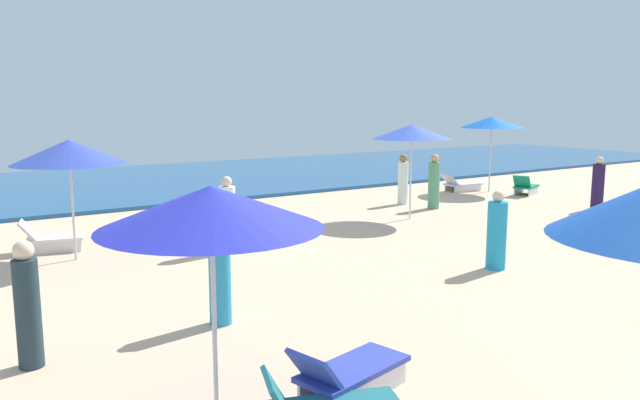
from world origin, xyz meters
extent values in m
cube|color=#1A528A|center=(0.00, 24.00, 0.06)|extent=(60.00, 12.00, 0.12)
cylinder|color=silver|center=(9.89, 14.89, 1.14)|extent=(0.05, 0.05, 2.28)
cone|color=blue|center=(9.89, 14.89, 2.48)|extent=(2.25, 2.25, 0.39)
cube|color=silver|center=(9.18, 15.24, 0.11)|extent=(1.19, 0.17, 0.22)
cube|color=silver|center=(9.23, 15.77, 0.11)|extent=(1.19, 0.17, 0.22)
cube|color=silver|center=(9.21, 15.50, 0.25)|extent=(1.39, 0.77, 0.06)
cube|color=silver|center=(8.59, 15.57, 0.45)|extent=(0.49, 0.64, 0.43)
cube|color=silver|center=(10.52, 13.46, 0.13)|extent=(0.96, 0.40, 0.25)
cube|color=silver|center=(10.34, 13.93, 0.13)|extent=(0.96, 0.40, 0.25)
cube|color=#0F7F58|center=(10.43, 13.70, 0.28)|extent=(1.26, 0.95, 0.06)
cube|color=#0F7F58|center=(9.95, 13.51, 0.49)|extent=(0.50, 0.63, 0.45)
cylinder|color=silver|center=(3.99, 12.52, 1.10)|extent=(0.05, 0.05, 2.20)
cone|color=blue|center=(3.99, 12.52, 2.39)|extent=(2.14, 2.14, 0.39)
cylinder|color=silver|center=(-4.69, 12.92, 0.98)|extent=(0.05, 0.05, 1.96)
cone|color=#3348B2|center=(-4.69, 12.92, 2.21)|extent=(2.23, 2.23, 0.49)
cube|color=silver|center=(-4.94, 13.70, 0.13)|extent=(1.00, 0.28, 0.26)
cube|color=silver|center=(-4.81, 14.23, 0.13)|extent=(1.00, 0.28, 0.26)
cube|color=white|center=(-4.88, 13.97, 0.29)|extent=(1.25, 0.89, 0.06)
cube|color=white|center=(-5.38, 14.09, 0.49)|extent=(0.50, 0.68, 0.43)
cylinder|color=silver|center=(-4.93, 5.45, 0.99)|extent=(0.05, 0.05, 1.97)
cone|color=#282EBE|center=(-4.93, 5.45, 2.18)|extent=(2.21, 2.21, 0.42)
cube|color=silver|center=(-3.38, 4.88, 0.13)|extent=(1.18, 0.31, 0.25)
cube|color=silver|center=(-3.50, 5.37, 0.13)|extent=(1.18, 0.31, 0.25)
cube|color=#3342A6|center=(-3.44, 5.12, 0.28)|extent=(1.44, 0.88, 0.06)
cube|color=#3342A6|center=(-4.04, 4.98, 0.47)|extent=(0.45, 0.62, 0.41)
cube|color=#206A6D|center=(-4.61, 4.74, 0.43)|extent=(0.44, 0.64, 0.43)
cylinder|color=#52996C|center=(5.71, 13.38, 0.70)|extent=(0.47, 0.47, 1.40)
sphere|color=tan|center=(5.71, 13.38, 1.52)|extent=(0.26, 0.26, 0.26)
cylinder|color=white|center=(-1.82, 11.81, 0.71)|extent=(0.45, 0.45, 1.42)
sphere|color=beige|center=(-1.82, 11.81, 1.52)|extent=(0.23, 0.23, 0.23)
cylinder|color=#22163E|center=(9.69, 10.56, 0.68)|extent=(0.50, 0.50, 1.37)
sphere|color=beige|center=(9.69, 10.56, 1.47)|extent=(0.23, 0.23, 0.23)
cylinder|color=silver|center=(5.48, 14.52, 0.67)|extent=(0.45, 0.45, 1.33)
sphere|color=olive|center=(5.48, 14.52, 1.45)|extent=(0.26, 0.26, 0.26)
cylinder|color=#2093C3|center=(1.91, 7.73, 0.66)|extent=(0.49, 0.49, 1.31)
sphere|color=beige|center=(1.91, 7.73, 1.42)|extent=(0.22, 0.22, 0.22)
cylinder|color=#22353D|center=(-6.29, 7.83, 0.67)|extent=(0.42, 0.42, 1.34)
sphere|color=beige|center=(-6.29, 7.83, 1.45)|extent=(0.24, 0.24, 0.24)
cylinder|color=#2792BE|center=(-3.76, 7.92, 0.68)|extent=(0.43, 0.43, 1.37)
sphere|color=#995F4B|center=(-3.76, 7.92, 1.46)|extent=(0.21, 0.21, 0.21)
camera|label=1|loc=(-7.28, 0.00, 3.18)|focal=34.54mm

